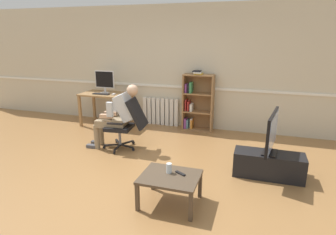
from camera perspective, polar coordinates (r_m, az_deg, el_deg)
The scene contains 15 objects.
ground_plane at distance 4.42m, azimuth -5.36°, elevation -11.54°, with size 18.00×18.00×0.00m, color olive.
back_wall at distance 6.47m, azimuth 3.70°, elevation 9.87°, with size 12.00×0.13×2.70m.
computer_desk at distance 6.79m, azimuth -12.19°, elevation 3.83°, with size 1.16×0.67×0.76m.
imac_monitor at distance 6.82m, azimuth -12.56°, elevation 7.28°, with size 0.48×0.14×0.51m.
keyboard at distance 6.67m, azimuth -13.20°, elevation 4.61°, with size 0.40×0.12×0.02m, color black.
computer_mouse at distance 6.54m, azimuth -10.82°, elevation 4.58°, with size 0.06×0.10×0.03m, color white.
bookshelf at distance 6.33m, azimuth 5.68°, elevation 2.99°, with size 0.67×0.29×1.32m.
radiator at distance 6.72m, azimuth -1.50°, elevation 1.20°, with size 0.86×0.08×0.64m.
office_chair at distance 5.27m, azimuth -8.13°, elevation -0.88°, with size 0.83×0.63×0.96m.
person_seated at distance 5.29m, azimuth -10.07°, elevation 0.57°, with size 1.02×0.42×1.21m.
tv_stand at distance 4.56m, azimuth 19.43°, elevation -8.91°, with size 1.01×0.38×0.37m.
tv_screen at distance 4.38m, azimuth 20.06°, elevation -2.84°, with size 0.25×0.88×0.62m.
coffee_table at distance 3.59m, azimuth 0.41°, elevation -12.24°, with size 0.71×0.58×0.39m.
drinking_glass at distance 3.61m, azimuth 0.20°, elevation -10.08°, with size 0.07×0.07×0.13m, color silver.
spare_remote at distance 3.61m, azimuth 2.49°, elevation -11.08°, with size 0.04×0.15×0.02m, color black.
Camera 1 is at (1.58, -3.58, 2.04)m, focal length 30.51 mm.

